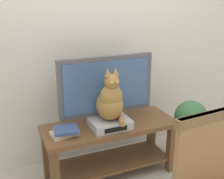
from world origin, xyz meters
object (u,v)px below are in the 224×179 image
object	(u,v)px
book_stack	(65,132)
potted_plant	(190,127)
media_box	(110,123)
cat	(110,101)
tv_stand	(110,140)
tv	(107,88)

from	to	relation	value
book_stack	potted_plant	xyz separation A→B (m)	(1.27, -0.03, -0.19)
media_box	cat	size ratio (longest dim) A/B	0.73
cat	book_stack	distance (m)	0.46
tv_stand	cat	size ratio (longest dim) A/B	2.58
book_stack	potted_plant	bearing A→B (deg)	-1.15
tv	cat	size ratio (longest dim) A/B	1.87
tv	media_box	bearing A→B (deg)	-100.83
potted_plant	tv_stand	bearing A→B (deg)	174.57
media_box	book_stack	distance (m)	0.40
potted_plant	media_box	bearing A→B (deg)	178.29
cat	book_stack	xyz separation A→B (m)	(-0.40, 0.01, -0.22)
media_box	cat	xyz separation A→B (m)	(0.00, -0.01, 0.21)
media_box	book_stack	xyz separation A→B (m)	(-0.40, -0.00, -0.01)
media_box	book_stack	world-z (taller)	media_box
cat	potted_plant	bearing A→B (deg)	-0.75
tv_stand	cat	xyz separation A→B (m)	(-0.02, -0.07, 0.42)
cat	book_stack	bearing A→B (deg)	177.98
tv_stand	tv	world-z (taller)	tv
cat	potted_plant	distance (m)	0.96
tv_stand	cat	world-z (taller)	cat
tv	media_box	xyz separation A→B (m)	(-0.02, -0.13, -0.28)
book_stack	tv	bearing A→B (deg)	16.80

